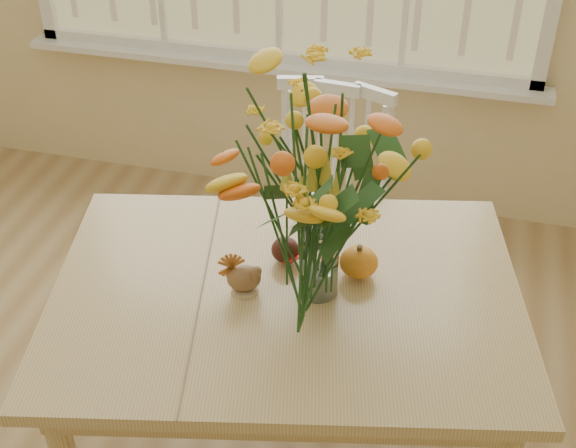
# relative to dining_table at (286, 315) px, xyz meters

# --- Properties ---
(dining_table) EXTENTS (1.51, 1.22, 0.71)m
(dining_table) POSITION_rel_dining_table_xyz_m (0.00, 0.00, 0.00)
(dining_table) COLOR tan
(dining_table) RESTS_ON floor
(windsor_chair) EXTENTS (0.47, 0.45, 0.94)m
(windsor_chair) POSITION_rel_dining_table_xyz_m (-0.04, 0.76, -0.10)
(windsor_chair) COLOR white
(windsor_chair) RESTS_ON floor
(flower_vase) EXTENTS (0.52, 0.52, 0.62)m
(flower_vase) POSITION_rel_dining_table_xyz_m (0.09, 0.02, 0.46)
(flower_vase) COLOR white
(flower_vase) RESTS_ON dining_table
(pumpkin) EXTENTS (0.11, 0.11, 0.09)m
(pumpkin) POSITION_rel_dining_table_xyz_m (0.18, 0.12, 0.14)
(pumpkin) COLOR orange
(pumpkin) RESTS_ON dining_table
(turkey_figurine) EXTENTS (0.12, 0.10, 0.12)m
(turkey_figurine) POSITION_rel_dining_table_xyz_m (-0.11, -0.03, 0.14)
(turkey_figurine) COLOR #CCB78C
(turkey_figurine) RESTS_ON dining_table
(dark_gourd) EXTENTS (0.13, 0.10, 0.08)m
(dark_gourd) POSITION_rel_dining_table_xyz_m (-0.04, 0.13, 0.13)
(dark_gourd) COLOR #38160F
(dark_gourd) RESTS_ON dining_table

